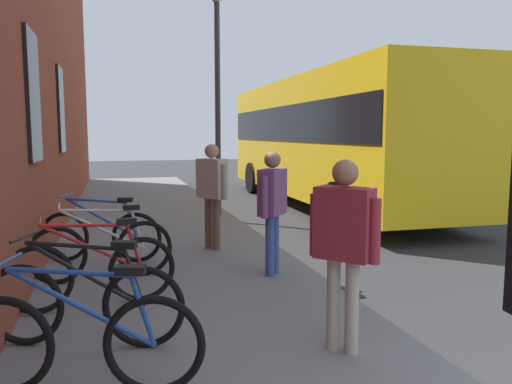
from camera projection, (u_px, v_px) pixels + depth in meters
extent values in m
plane|color=#2D2D30|center=(343.00, 254.00, 8.15)|extent=(60.00, 60.00, 0.00)
cube|color=slate|center=(160.00, 236.00, 9.30)|extent=(24.00, 3.50, 0.12)
cube|color=brown|center=(39.00, 39.00, 9.28)|extent=(22.00, 0.60, 7.38)
cube|color=black|center=(33.00, 97.00, 6.17)|extent=(0.90, 0.06, 1.60)
cube|color=black|center=(61.00, 110.00, 9.52)|extent=(0.90, 0.06, 1.60)
torus|color=black|center=(3.00, 346.00, 3.48)|extent=(0.25, 0.71, 0.72)
torus|color=black|center=(154.00, 345.00, 3.50)|extent=(0.25, 0.71, 0.72)
cylinder|color=#1E4CA5|center=(81.00, 308.00, 3.46)|extent=(0.30, 0.99, 0.58)
cylinder|color=#1E4CA5|center=(68.00, 272.00, 3.43)|extent=(0.26, 0.83, 0.09)
cylinder|color=#1E4CA5|center=(143.00, 311.00, 3.47)|extent=(0.08, 0.19, 0.51)
cube|color=black|center=(131.00, 270.00, 3.43)|extent=(0.15, 0.22, 0.06)
cylinder|color=#1E4CA5|center=(5.00, 262.00, 3.42)|extent=(0.47, 0.15, 0.02)
torus|color=black|center=(23.00, 305.00, 4.32)|extent=(0.29, 0.70, 0.72)
torus|color=black|center=(144.00, 307.00, 4.27)|extent=(0.29, 0.70, 0.72)
cylinder|color=black|center=(85.00, 275.00, 4.26)|extent=(0.36, 0.98, 0.58)
cylinder|color=black|center=(75.00, 246.00, 4.24)|extent=(0.31, 0.82, 0.09)
cylinder|color=black|center=(134.00, 278.00, 4.25)|extent=(0.09, 0.19, 0.51)
cube|color=black|center=(124.00, 245.00, 4.22)|extent=(0.16, 0.22, 0.06)
cylinder|color=black|center=(25.00, 237.00, 4.25)|extent=(0.46, 0.18, 0.02)
torus|color=black|center=(37.00, 280.00, 5.07)|extent=(0.14, 0.72, 0.72)
torus|color=black|center=(142.00, 269.00, 5.46)|extent=(0.14, 0.72, 0.72)
cylinder|color=#B21E1E|center=(93.00, 248.00, 5.24)|extent=(0.15, 1.02, 0.58)
cylinder|color=#B21E1E|center=(85.00, 225.00, 5.18)|extent=(0.13, 0.85, 0.09)
cylinder|color=#B21E1E|center=(135.00, 247.00, 5.40)|extent=(0.06, 0.19, 0.51)
cube|color=black|center=(127.00, 221.00, 5.34)|extent=(0.12, 0.21, 0.06)
cylinder|color=#B21E1E|center=(40.00, 221.00, 5.02)|extent=(0.48, 0.08, 0.02)
torus|color=black|center=(57.00, 255.00, 6.08)|extent=(0.13, 0.72, 0.72)
torus|color=black|center=(144.00, 248.00, 6.45)|extent=(0.13, 0.72, 0.72)
cylinder|color=silver|center=(103.00, 230.00, 6.24)|extent=(0.13, 1.02, 0.58)
cylinder|color=silver|center=(96.00, 210.00, 6.19)|extent=(0.11, 0.85, 0.09)
cylinder|color=silver|center=(138.00, 230.00, 6.40)|extent=(0.05, 0.19, 0.51)
cube|color=black|center=(131.00, 207.00, 6.34)|extent=(0.12, 0.21, 0.06)
cylinder|color=silver|center=(59.00, 206.00, 6.03)|extent=(0.48, 0.07, 0.02)
torus|color=black|center=(64.00, 237.00, 7.18)|extent=(0.28, 0.70, 0.72)
torus|color=black|center=(137.00, 237.00, 7.13)|extent=(0.28, 0.70, 0.72)
cylinder|color=#1E4CA5|center=(101.00, 218.00, 7.12)|extent=(0.35, 0.98, 0.58)
cylinder|color=#1E4CA5|center=(96.00, 201.00, 7.10)|extent=(0.30, 0.82, 0.09)
cylinder|color=#1E4CA5|center=(131.00, 220.00, 7.11)|extent=(0.09, 0.19, 0.51)
cube|color=black|center=(125.00, 200.00, 7.08)|extent=(0.16, 0.22, 0.06)
cylinder|color=#1E4CA5|center=(66.00, 195.00, 7.10)|extent=(0.46, 0.17, 0.02)
cube|color=yellow|center=(328.00, 137.00, 13.43)|extent=(10.53, 2.64, 3.00)
cube|color=black|center=(328.00, 124.00, 13.39)|extent=(10.32, 2.68, 0.90)
cylinder|color=black|center=(441.00, 202.00, 10.68)|extent=(1.00, 0.26, 1.00)
cylinder|color=black|center=(338.00, 206.00, 10.06)|extent=(1.00, 0.26, 1.00)
cylinder|color=black|center=(320.00, 176.00, 17.12)|extent=(1.00, 0.26, 1.00)
cylinder|color=black|center=(252.00, 178.00, 16.50)|extent=(1.00, 0.26, 1.00)
cylinder|color=#B2A599|center=(352.00, 307.00, 4.16)|extent=(0.12, 0.12, 0.80)
cylinder|color=#B2A599|center=(333.00, 303.00, 4.25)|extent=(0.12, 0.12, 0.80)
cube|color=maroon|center=(344.00, 223.00, 4.12)|extent=(0.50, 0.48, 0.60)
sphere|color=#8C664C|center=(345.00, 173.00, 4.07)|extent=(0.22, 0.22, 0.22)
cylinder|color=maroon|center=(375.00, 231.00, 3.98)|extent=(0.09, 0.09, 0.53)
cylinder|color=maroon|center=(315.00, 225.00, 4.27)|extent=(0.09, 0.09, 0.53)
cylinder|color=#334C8C|center=(275.00, 243.00, 6.59)|extent=(0.11, 0.11, 0.79)
cylinder|color=#334C8C|center=(270.00, 246.00, 6.45)|extent=(0.11, 0.11, 0.79)
cube|color=#723F72|center=(272.00, 192.00, 6.44)|extent=(0.50, 0.47, 0.59)
sphere|color=#8C664C|center=(273.00, 160.00, 6.39)|extent=(0.21, 0.21, 0.21)
cylinder|color=#723F72|center=(280.00, 193.00, 6.68)|extent=(0.09, 0.09, 0.53)
cylinder|color=#723F72|center=(264.00, 197.00, 6.21)|extent=(0.09, 0.09, 0.53)
cylinder|color=brown|center=(216.00, 224.00, 7.90)|extent=(0.12, 0.12, 0.82)
cylinder|color=brown|center=(209.00, 223.00, 8.01)|extent=(0.12, 0.12, 0.82)
cube|color=#B2A599|center=(212.00, 178.00, 7.87)|extent=(0.53, 0.47, 0.62)
sphere|color=tan|center=(212.00, 151.00, 7.82)|extent=(0.22, 0.22, 0.22)
cylinder|color=#B2A599|center=(225.00, 182.00, 7.70)|extent=(0.10, 0.10, 0.55)
cylinder|color=#B2A599|center=(200.00, 180.00, 8.04)|extent=(0.10, 0.10, 0.55)
cylinder|color=#333338|center=(218.00, 111.00, 11.03)|extent=(0.12, 0.12, 4.65)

